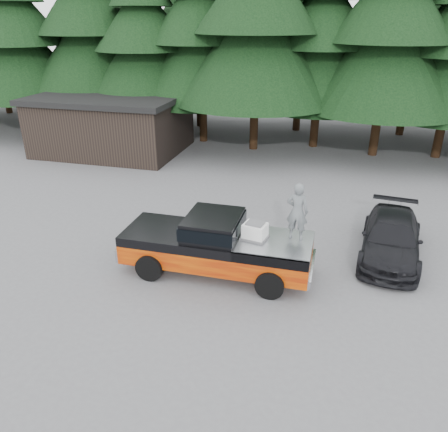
% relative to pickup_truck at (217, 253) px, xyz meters
% --- Properties ---
extents(ground, '(120.00, 120.00, 0.00)m').
position_rel_pickup_truck_xyz_m(ground, '(-0.67, -0.30, -0.67)').
color(ground, '#535356').
rests_on(ground, ground).
extents(pickup_truck, '(6.00, 2.04, 1.33)m').
position_rel_pickup_truck_xyz_m(pickup_truck, '(0.00, 0.00, 0.00)').
color(pickup_truck, '#C95605').
rests_on(pickup_truck, ground).
extents(truck_cab, '(1.66, 1.90, 0.59)m').
position_rel_pickup_truck_xyz_m(truck_cab, '(-0.10, 0.00, 0.96)').
color(truck_cab, black).
rests_on(truck_cab, pickup_truck).
extents(air_compressor, '(0.76, 0.67, 0.45)m').
position_rel_pickup_truck_xyz_m(air_compressor, '(1.19, 0.00, 0.89)').
color(air_compressor, white).
rests_on(air_compressor, pickup_truck).
extents(man_on_bed, '(0.69, 0.50, 1.76)m').
position_rel_pickup_truck_xyz_m(man_on_bed, '(2.37, 0.31, 1.55)').
color(man_on_bed, '#585D5F').
rests_on(man_on_bed, pickup_truck).
extents(parked_car, '(2.35, 4.77, 1.34)m').
position_rel_pickup_truck_xyz_m(parked_car, '(5.35, 2.44, 0.00)').
color(parked_car, black).
rests_on(parked_car, ground).
extents(utility_building, '(8.40, 6.40, 3.30)m').
position_rel_pickup_truck_xyz_m(utility_building, '(-9.67, 11.70, 1.00)').
color(utility_building, black).
rests_on(utility_building, ground).
extents(treeline, '(60.15, 16.05, 17.50)m').
position_rel_pickup_truck_xyz_m(treeline, '(-0.24, 16.90, 7.06)').
color(treeline, black).
rests_on(treeline, ground).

